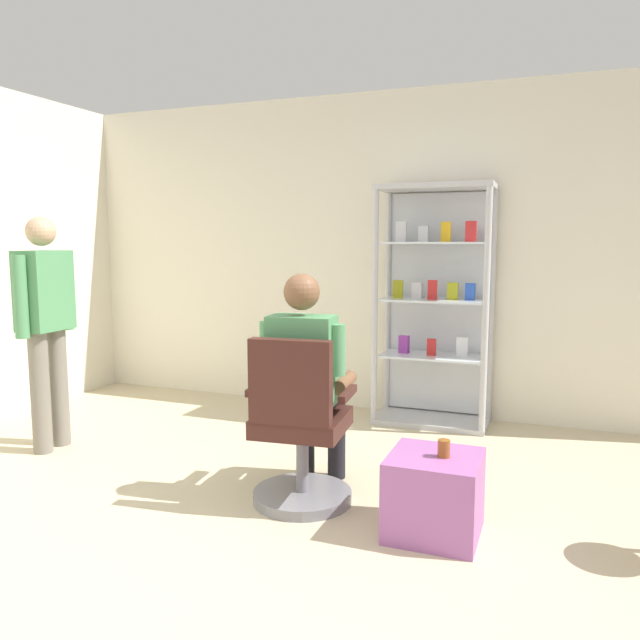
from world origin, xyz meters
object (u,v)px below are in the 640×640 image
at_px(office_chair, 299,437).
at_px(tea_glass, 444,448).
at_px(storage_crate, 434,495).
at_px(display_cabinet_main, 435,303).
at_px(standing_customer, 46,318).
at_px(seated_shopkeeper, 308,374).

relative_size(office_chair, tea_glass, 10.97).
height_order(office_chair, storage_crate, office_chair).
height_order(display_cabinet_main, office_chair, display_cabinet_main).
height_order(display_cabinet_main, standing_customer, display_cabinet_main).
bearing_deg(storage_crate, seated_shopkeeper, 163.24).
bearing_deg(tea_glass, office_chair, 174.46).
distance_m(display_cabinet_main, seated_shopkeeper, 1.81).
distance_m(display_cabinet_main, storage_crate, 2.16).
relative_size(seated_shopkeeper, storage_crate, 2.89).
bearing_deg(tea_glass, storage_crate, 171.86).
bearing_deg(office_chair, display_cabinet_main, 78.82).
height_order(office_chair, tea_glass, office_chair).
relative_size(display_cabinet_main, seated_shopkeeper, 1.47).
distance_m(seated_shopkeeper, standing_customer, 2.01).
relative_size(office_chair, storage_crate, 2.15).
bearing_deg(display_cabinet_main, office_chair, -101.18).
height_order(display_cabinet_main, tea_glass, display_cabinet_main).
xyz_separation_m(office_chair, standing_customer, (-2.02, 0.25, 0.54)).
bearing_deg(display_cabinet_main, storage_crate, -78.95).
bearing_deg(storage_crate, display_cabinet_main, 101.05).
height_order(tea_glass, standing_customer, standing_customer).
xyz_separation_m(office_chair, seated_shopkeeper, (-0.02, 0.16, 0.32)).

